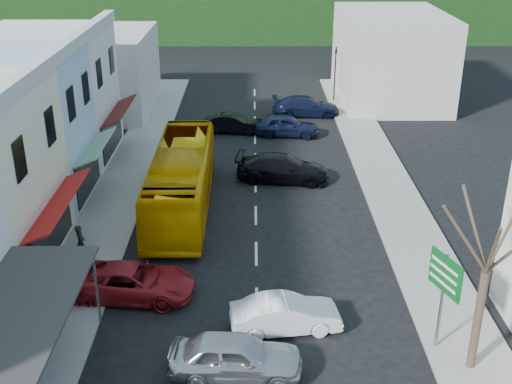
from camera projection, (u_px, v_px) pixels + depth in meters
name	position (u px, v px, depth m)	size (l,w,h in m)	color
ground	(257.00, 303.00, 25.71)	(120.00, 120.00, 0.00)	black
sidewalk_left	(118.00, 198.00, 34.79)	(3.00, 52.00, 0.15)	gray
sidewalk_right	(393.00, 198.00, 34.86)	(3.00, 52.00, 0.15)	gray
distant_block_left	(98.00, 72.00, 49.12)	(8.00, 10.00, 6.00)	#B7B2A8
distant_block_right	(391.00, 57.00, 51.76)	(8.00, 12.00, 7.00)	#B7B2A8
bus	(181.00, 181.00, 33.19)	(2.50, 11.60, 3.10)	#E39D01
car_silver	(236.00, 358.00, 21.48)	(1.80, 4.40, 1.40)	#B1B1B6
car_white	(286.00, 314.00, 23.79)	(1.80, 4.40, 1.40)	white
car_red	(133.00, 282.00, 25.85)	(1.90, 4.60, 1.40)	maroon
car_black_near	(283.00, 169.00, 36.95)	(1.84, 4.50, 1.40)	black
car_navy_mid	(287.00, 126.00, 44.24)	(1.80, 4.40, 1.40)	black
car_black_far	(233.00, 123.00, 44.90)	(1.80, 4.40, 1.40)	black
car_navy_far	(306.00, 107.00, 48.58)	(1.84, 4.50, 1.40)	black
pedestrian_left	(81.00, 242.00, 28.28)	(0.60, 0.40, 1.70)	black
direction_sign	(441.00, 303.00, 22.24)	(0.78, 1.71, 3.88)	#065218
street_tree	(486.00, 272.00, 20.43)	(3.20, 3.20, 7.76)	#3A2B21
traffic_signal	(335.00, 75.00, 51.38)	(0.60, 0.96, 4.47)	black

